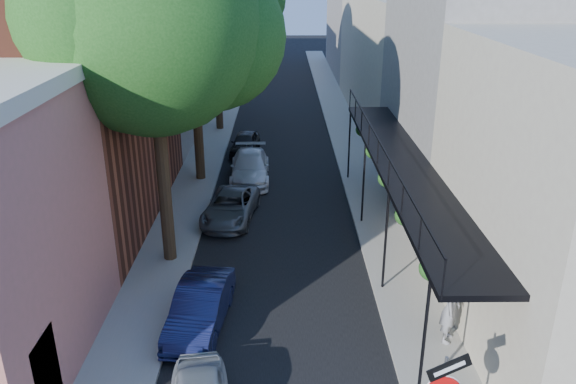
{
  "coord_description": "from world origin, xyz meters",
  "views": [
    {
      "loc": [
        0.14,
        -7.4,
        9.56
      ],
      "look_at": [
        0.31,
        9.44,
        2.8
      ],
      "focal_mm": 35.0,
      "sensor_mm": 36.0,
      "label": 1
    }
  ],
  "objects_px": {
    "parked_car_b": "(200,307)",
    "parked_car_d": "(250,167)",
    "parked_car_e": "(245,143)",
    "pedestrian": "(450,309)",
    "parked_car_c": "(231,207)",
    "oak_mid": "(201,28)",
    "oak_near": "(166,27)"
  },
  "relations": [
    {
      "from": "parked_car_b",
      "to": "parked_car_d",
      "type": "height_order",
      "value": "parked_car_d"
    },
    {
      "from": "parked_car_d",
      "to": "parked_car_e",
      "type": "xyz_separation_m",
      "value": [
        -0.5,
        4.24,
        -0.07
      ]
    },
    {
      "from": "parked_car_e",
      "to": "parked_car_d",
      "type": "bearing_deg",
      "value": -77.21
    },
    {
      "from": "pedestrian",
      "to": "parked_car_e",
      "type": "bearing_deg",
      "value": 42.97
    },
    {
      "from": "parked_car_b",
      "to": "parked_car_e",
      "type": "bearing_deg",
      "value": 95.13
    },
    {
      "from": "parked_car_b",
      "to": "parked_car_c",
      "type": "height_order",
      "value": "parked_car_b"
    },
    {
      "from": "oak_mid",
      "to": "parked_car_e",
      "type": "distance_m",
      "value": 7.77
    },
    {
      "from": "oak_near",
      "to": "parked_car_e",
      "type": "height_order",
      "value": "oak_near"
    },
    {
      "from": "parked_car_c",
      "to": "parked_car_e",
      "type": "height_order",
      "value": "parked_car_e"
    },
    {
      "from": "oak_mid",
      "to": "parked_car_c",
      "type": "bearing_deg",
      "value": -73.05
    },
    {
      "from": "parked_car_b",
      "to": "parked_car_e",
      "type": "distance_m",
      "value": 16.12
    },
    {
      "from": "oak_mid",
      "to": "pedestrian",
      "type": "height_order",
      "value": "oak_mid"
    },
    {
      "from": "oak_near",
      "to": "parked_car_d",
      "type": "distance_m",
      "value": 10.77
    },
    {
      "from": "parked_car_e",
      "to": "pedestrian",
      "type": "xyz_separation_m",
      "value": [
        6.52,
        -16.98,
        0.53
      ]
    },
    {
      "from": "oak_near",
      "to": "pedestrian",
      "type": "height_order",
      "value": "oak_near"
    },
    {
      "from": "oak_mid",
      "to": "pedestrian",
      "type": "distance_m",
      "value": 16.36
    },
    {
      "from": "pedestrian",
      "to": "oak_near",
      "type": "bearing_deg",
      "value": 79.87
    },
    {
      "from": "parked_car_c",
      "to": "oak_near",
      "type": "bearing_deg",
      "value": -106.33
    },
    {
      "from": "pedestrian",
      "to": "oak_mid",
      "type": "bearing_deg",
      "value": 53.7
    },
    {
      "from": "parked_car_d",
      "to": "pedestrian",
      "type": "distance_m",
      "value": 14.1
    },
    {
      "from": "parked_car_c",
      "to": "parked_car_d",
      "type": "bearing_deg",
      "value": 90.75
    },
    {
      "from": "parked_car_d",
      "to": "oak_near",
      "type": "bearing_deg",
      "value": -105.76
    },
    {
      "from": "parked_car_c",
      "to": "pedestrian",
      "type": "xyz_separation_m",
      "value": [
        6.56,
        -8.18,
        0.55
      ]
    },
    {
      "from": "oak_mid",
      "to": "parked_car_b",
      "type": "xyz_separation_m",
      "value": [
        1.21,
        -12.11,
        -6.43
      ]
    },
    {
      "from": "parked_car_c",
      "to": "parked_car_e",
      "type": "xyz_separation_m",
      "value": [
        0.04,
        8.79,
        0.02
      ]
    },
    {
      "from": "parked_car_c",
      "to": "parked_car_d",
      "type": "distance_m",
      "value": 4.59
    },
    {
      "from": "parked_car_c",
      "to": "pedestrian",
      "type": "height_order",
      "value": "pedestrian"
    },
    {
      "from": "parked_car_d",
      "to": "parked_car_e",
      "type": "height_order",
      "value": "parked_car_d"
    },
    {
      "from": "oak_mid",
      "to": "oak_near",
      "type": "bearing_deg",
      "value": -89.63
    },
    {
      "from": "parked_car_c",
      "to": "pedestrian",
      "type": "bearing_deg",
      "value": -43.81
    },
    {
      "from": "parked_car_c",
      "to": "pedestrian",
      "type": "distance_m",
      "value": 10.5
    },
    {
      "from": "oak_mid",
      "to": "pedestrian",
      "type": "relative_size",
      "value": 5.17
    }
  ]
}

